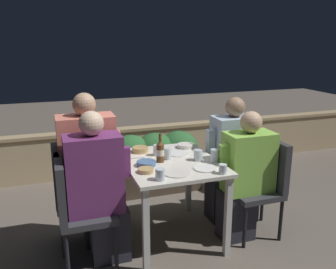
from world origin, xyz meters
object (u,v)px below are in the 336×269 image
(chair_left_near, at_px, (74,203))
(person_blue_shirt, at_px, (230,159))
(person_coral_top, at_px, (92,171))
(beer_bottle, at_px, (160,151))
(person_green_blouse, at_px, (244,176))
(chair_right_far, at_px, (247,165))
(chair_left_far, at_px, (69,189))
(chair_right_near, at_px, (263,179))
(person_purple_stripe, at_px, (99,189))
(potted_plant, at_px, (254,155))

(chair_left_near, height_order, person_blue_shirt, person_blue_shirt)
(person_coral_top, height_order, beer_bottle, person_coral_top)
(person_green_blouse, relative_size, chair_right_far, 1.31)
(person_blue_shirt, height_order, beer_bottle, person_blue_shirt)
(chair_left_far, bearing_deg, chair_right_near, -11.51)
(person_green_blouse, bearing_deg, chair_right_far, 55.61)
(chair_left_far, xyz_separation_m, person_coral_top, (0.20, 0.00, 0.14))
(chair_right_near, height_order, beer_bottle, beer_bottle)
(person_purple_stripe, bearing_deg, beer_bottle, 15.40)
(person_purple_stripe, distance_m, person_blue_shirt, 1.37)
(person_blue_shirt, bearing_deg, person_green_blouse, -98.18)
(person_purple_stripe, height_order, beer_bottle, person_purple_stripe)
(potted_plant, bearing_deg, chair_left_near, -159.60)
(beer_bottle, bearing_deg, chair_right_near, -12.35)
(person_purple_stripe, bearing_deg, person_coral_top, 93.46)
(chair_left_near, xyz_separation_m, potted_plant, (2.12, 0.79, -0.07))
(person_blue_shirt, relative_size, beer_bottle, 4.91)
(chair_left_near, xyz_separation_m, person_coral_top, (0.18, 0.30, 0.14))
(person_coral_top, relative_size, person_green_blouse, 1.15)
(chair_left_far, relative_size, beer_bottle, 3.56)
(person_purple_stripe, height_order, person_green_blouse, person_purple_stripe)
(person_purple_stripe, distance_m, chair_right_near, 1.49)
(chair_left_far, bearing_deg, person_green_blouse, -13.02)
(person_purple_stripe, bearing_deg, chair_left_near, -180.00)
(chair_left_far, distance_m, potted_plant, 2.19)
(person_purple_stripe, distance_m, person_green_blouse, 1.28)
(person_coral_top, bearing_deg, potted_plant, 14.24)
(chair_right_far, distance_m, potted_plant, 0.61)
(chair_left_near, bearing_deg, person_purple_stripe, 0.00)
(chair_left_far, distance_m, chair_right_far, 1.75)
(person_coral_top, bearing_deg, chair_left_far, 180.00)
(chair_right_near, xyz_separation_m, beer_bottle, (-0.93, 0.20, 0.30))
(person_purple_stripe, xyz_separation_m, chair_right_near, (1.48, -0.05, -0.09))
(chair_left_near, relative_size, chair_right_near, 1.00)
(person_purple_stripe, height_order, chair_left_far, person_purple_stripe)
(person_green_blouse, height_order, potted_plant, person_green_blouse)
(person_blue_shirt, bearing_deg, beer_bottle, -167.85)
(chair_left_near, xyz_separation_m, person_purple_stripe, (0.20, 0.00, 0.09))
(person_coral_top, bearing_deg, chair_right_far, 0.90)
(chair_left_near, xyz_separation_m, chair_right_near, (1.68, -0.05, 0.00))
(chair_left_near, relative_size, person_coral_top, 0.66)
(chair_right_far, bearing_deg, person_coral_top, -179.10)
(person_green_blouse, height_order, person_blue_shirt, person_blue_shirt)
(chair_right_far, bearing_deg, beer_bottle, -170.29)
(chair_left_far, relative_size, chair_right_far, 1.00)
(chair_left_near, relative_size, potted_plant, 1.20)
(person_purple_stripe, relative_size, chair_right_far, 1.40)
(chair_left_far, xyz_separation_m, beer_bottle, (0.77, -0.14, 0.30))
(person_green_blouse, bearing_deg, chair_right_near, -0.00)
(chair_left_near, bearing_deg, chair_left_far, 92.91)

